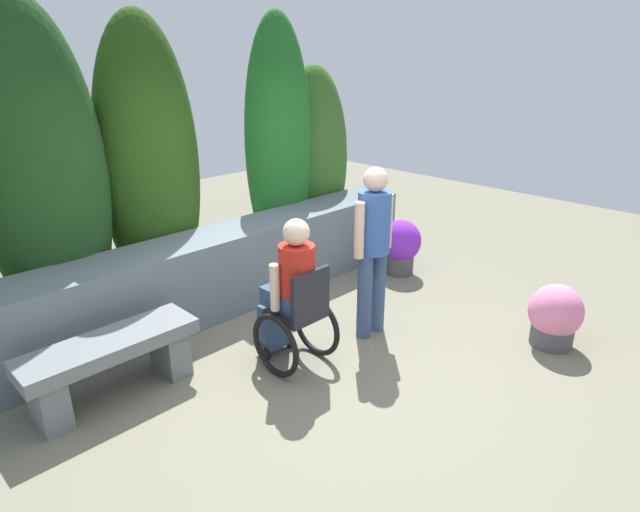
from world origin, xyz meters
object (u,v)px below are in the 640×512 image
Objects in this scene: person_standing_companion at (373,242)px; flower_pot_terracotta_by_wall at (400,245)px; stone_bench at (111,359)px; flower_pot_purple_near at (555,316)px; person_in_wheelchair at (293,298)px.

person_standing_companion is 1.68m from flower_pot_terracotta_by_wall.
stone_bench is 3.86m from flower_pot_purple_near.
flower_pot_purple_near is 2.10m from flower_pot_terracotta_by_wall.
person_in_wheelchair is at bearing 142.23° from flower_pot_purple_near.
person_in_wheelchair reaches higher than stone_bench.
person_standing_companion reaches higher than flower_pot_terracotta_by_wall.
person_in_wheelchair is 0.95m from person_standing_companion.
stone_bench is 1.50m from person_in_wheelchair.
person_in_wheelchair is at bearing -165.67° from flower_pot_terracotta_by_wall.
person_standing_companion is (0.89, -0.13, 0.31)m from person_in_wheelchair.
person_standing_companion reaches higher than stone_bench.
person_in_wheelchair is (1.32, -0.65, 0.29)m from stone_bench.
flower_pot_terracotta_by_wall is at bearing 6.86° from person_in_wheelchair.
stone_bench is 2.27× the size of flower_pot_purple_near.
person_in_wheelchair is 2.23× the size of flower_pot_purple_near.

